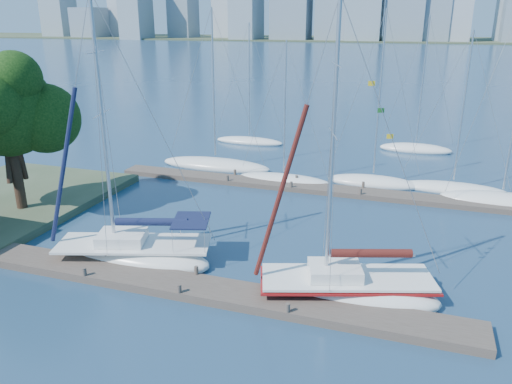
% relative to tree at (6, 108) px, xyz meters
% --- Properties ---
extents(ground, '(700.00, 700.00, 0.00)m').
position_rel_tree_xyz_m(ground, '(14.29, -5.33, -6.94)').
color(ground, navy).
rests_on(ground, ground).
extents(near_dock, '(26.00, 2.00, 0.40)m').
position_rel_tree_xyz_m(near_dock, '(14.29, -5.33, -6.74)').
color(near_dock, '#463B33').
rests_on(near_dock, ground).
extents(far_dock, '(30.00, 1.80, 0.36)m').
position_rel_tree_xyz_m(far_dock, '(16.29, 10.67, -6.76)').
color(far_dock, '#463B33').
rests_on(far_dock, ground).
extents(far_shore, '(800.00, 100.00, 1.50)m').
position_rel_tree_xyz_m(far_shore, '(14.29, 314.67, -6.94)').
color(far_shore, '#38472D').
rests_on(far_shore, ground).
extents(tree, '(7.83, 7.14, 10.34)m').
position_rel_tree_xyz_m(tree, '(0.00, 0.00, 0.00)').
color(tree, black).
rests_on(tree, ground).
extents(sailboat_navy, '(8.91, 5.13, 13.84)m').
position_rel_tree_xyz_m(sailboat_navy, '(10.26, -3.37, -5.86)').
color(sailboat_navy, white).
rests_on(sailboat_navy, ground).
extents(sailboat_maroon, '(8.71, 5.12, 13.47)m').
position_rel_tree_xyz_m(sailboat_maroon, '(21.31, -3.44, -5.88)').
color(sailboat_maroon, white).
rests_on(sailboat_maroon, ground).
extents(bg_boat_0, '(10.03, 4.85, 13.28)m').
position_rel_tree_xyz_m(bg_boat_0, '(7.64, 13.88, -6.67)').
color(bg_boat_0, white).
rests_on(bg_boat_0, ground).
extents(bg_boat_2, '(7.63, 3.44, 10.91)m').
position_rel_tree_xyz_m(bg_boat_2, '(14.20, 11.81, -6.72)').
color(bg_boat_2, white).
rests_on(bg_boat_2, ground).
extents(bg_boat_3, '(7.22, 3.98, 13.05)m').
position_rel_tree_xyz_m(bg_boat_3, '(20.81, 13.40, -6.68)').
color(bg_boat_3, white).
rests_on(bg_boat_3, ground).
extents(bg_boat_4, '(7.93, 4.45, 11.64)m').
position_rel_tree_xyz_m(bg_boat_4, '(26.53, 13.68, -6.71)').
color(bg_boat_4, white).
rests_on(bg_boat_4, ground).
extents(bg_boat_5, '(8.41, 5.30, 16.46)m').
position_rel_tree_xyz_m(bg_boat_5, '(29.57, 11.72, -6.62)').
color(bg_boat_5, white).
rests_on(bg_boat_5, ground).
extents(bg_boat_6, '(7.17, 2.27, 12.03)m').
position_rel_tree_xyz_m(bg_boat_6, '(7.42, 23.34, -6.72)').
color(bg_boat_6, white).
rests_on(bg_boat_6, ground).
extents(bg_boat_7, '(7.00, 3.43, 12.73)m').
position_rel_tree_xyz_m(bg_boat_7, '(23.64, 25.21, -6.68)').
color(bg_boat_7, white).
rests_on(bg_boat_7, ground).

